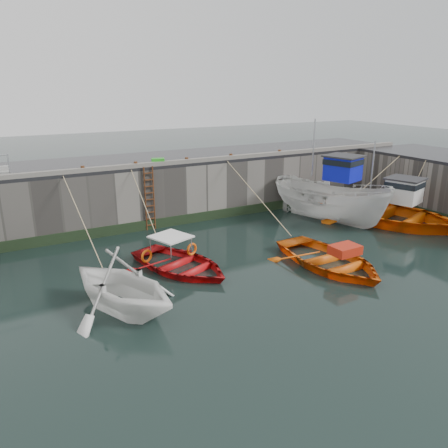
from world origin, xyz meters
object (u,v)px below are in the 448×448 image
bollard_b (136,164)px  bollard_c (187,160)px  boat_far_white (331,201)px  boat_far_orange (390,213)px  ladder (150,199)px  bollard_d (231,156)px  boat_near_blue (180,269)px  boat_near_navy (329,266)px  bollard_e (279,152)px  fish_crate (158,162)px  boat_near_white (123,309)px  bollard_a (83,169)px

bollard_b → bollard_c: size_ratio=1.00×
boat_far_white → boat_far_orange: bearing=-53.1°
ladder → bollard_d: bearing=4.0°
bollard_d → bollard_b: bearing=180.0°
boat_near_blue → boat_near_navy: size_ratio=0.90×
bollard_b → bollard_e: bearing=0.0°
ladder → bollard_e: bearing=2.4°
boat_near_navy → fish_crate: bearing=114.2°
boat_far_orange → bollard_b: size_ratio=31.49×
ladder → boat_near_navy: ladder is taller
boat_near_white → bollard_b: bearing=44.2°
ladder → bollard_a: size_ratio=11.43×
boat_far_orange → fish_crate: (-10.83, 5.37, 2.82)m
bollard_d → boat_far_orange: bearing=-38.2°
ladder → boat_far_white: bearing=-19.4°
bollard_c → boat_near_blue: bearing=-117.0°
ladder → boat_near_navy: 9.31m
boat_near_blue → bollard_d: bearing=25.6°
boat_far_orange → bollard_b: boat_far_orange is taller
boat_near_blue → bollard_e: 10.88m
boat_near_blue → boat_far_orange: boat_far_orange is taller
bollard_a → bollard_d: size_ratio=1.00×
bollard_a → ladder: bearing=-6.4°
bollard_a → bollard_d: same height
boat_far_white → bollard_c: size_ratio=26.15×
bollard_d → bollard_e: bearing=0.0°
boat_near_navy → boat_near_white: bearing=175.3°
boat_near_navy → boat_far_white: size_ratio=0.71×
fish_crate → bollard_b: 1.18m
boat_far_orange → bollard_a: 15.69m
bollard_b → boat_far_orange: bearing=-23.7°
boat_near_blue → bollard_a: 6.95m
boat_far_white → boat_far_orange: size_ratio=0.83×
boat_near_white → boat_far_orange: 15.34m
ladder → bollard_b: size_ratio=11.43×
bollard_e → boat_far_orange: bearing=-56.4°
bollard_c → bollard_e: size_ratio=1.00×
ladder → bollard_d: size_ratio=11.43×
ladder → bollard_a: (-3.00, 0.34, 1.71)m
boat_far_white → boat_near_navy: bearing=-150.1°
bollard_e → boat_far_white: bearing=-75.1°
ladder → boat_near_navy: size_ratio=0.62×
bollard_d → bollard_e: same height
fish_crate → bollard_a: bearing=-162.9°
bollard_c → fish_crate: bearing=176.5°
boat_near_navy → bollard_b: bollard_b is taller
bollard_a → bollard_c: 5.20m
boat_far_white → bollard_a: boat_far_white is taller
boat_near_white → bollard_d: bearing=18.8°
ladder → bollard_b: (-0.50, 0.34, 1.71)m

